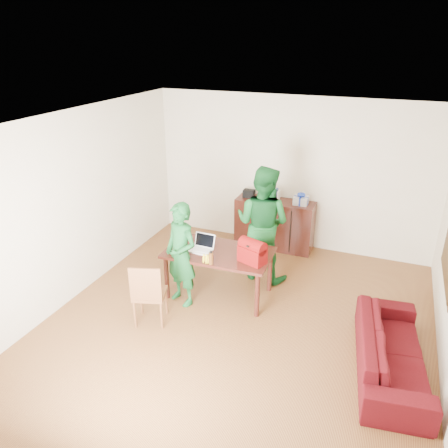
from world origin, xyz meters
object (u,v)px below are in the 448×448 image
at_px(bottle, 211,258).
at_px(sofa, 392,351).
at_px(chair, 150,304).
at_px(person_far, 263,224).
at_px(table, 219,257).
at_px(red_bag, 252,253).
at_px(person_near, 181,255).
at_px(laptop, 201,248).

xyz_separation_m(bottle, sofa, (2.42, -0.37, -0.55)).
xyz_separation_m(chair, person_far, (1.02, 1.74, 0.65)).
relative_size(chair, sofa, 0.49).
distance_m(table, red_bag, 0.61).
bearing_deg(person_far, red_bag, 107.99).
xyz_separation_m(chair, bottle, (0.65, 0.58, 0.55)).
xyz_separation_m(table, person_far, (0.42, 0.76, 0.29)).
distance_m(person_near, bottle, 0.47).
distance_m(laptop, red_bag, 0.80).
distance_m(person_near, laptop, 0.33).
relative_size(chair, bottle, 4.67).
xyz_separation_m(chair, sofa, (3.07, 0.21, 0.01)).
xyz_separation_m(chair, person_near, (0.18, 0.60, 0.50)).
distance_m(person_near, person_far, 1.42).
bearing_deg(bottle, sofa, -8.79).
height_order(laptop, sofa, laptop).
relative_size(table, sofa, 0.84).
bearing_deg(chair, bottle, 24.18).
bearing_deg(sofa, chair, 86.10).
bearing_deg(person_near, table, 64.19).
bearing_deg(person_far, bottle, 81.60).
bearing_deg(person_near, red_bag, 36.72).
bearing_deg(laptop, person_near, -118.67).
height_order(table, person_near, person_near).
relative_size(person_near, red_bag, 4.14).
bearing_deg(chair, sofa, -14.02).
height_order(person_near, laptop, person_near).
bearing_deg(sofa, person_near, 74.57).
bearing_deg(sofa, laptop, 68.32).
xyz_separation_m(chair, laptop, (0.35, 0.88, 0.50)).
height_order(chair, sofa, chair).
xyz_separation_m(person_near, bottle, (0.46, -0.01, 0.05)).
bearing_deg(sofa, person_far, 45.55).
height_order(table, bottle, bottle).
bearing_deg(laptop, red_bag, -0.15).
relative_size(table, person_far, 0.85).
bearing_deg(laptop, sofa, -11.55).
relative_size(table, person_near, 1.02).
xyz_separation_m(person_near, laptop, (0.17, 0.28, -0.00)).
xyz_separation_m(table, bottle, (0.04, -0.39, 0.19)).
distance_m(red_bag, sofa, 2.11).
xyz_separation_m(chair, red_bag, (1.15, 0.85, 0.59)).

